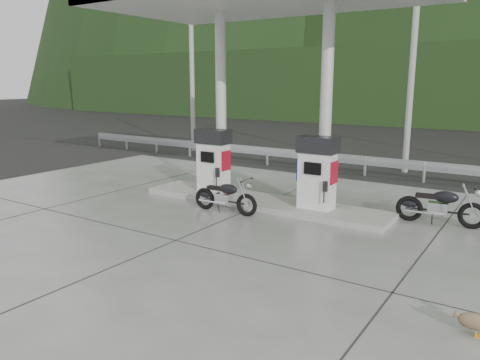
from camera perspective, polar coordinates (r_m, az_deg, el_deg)
The scene contains 15 objects.
ground at distance 10.70m, azimuth -4.31°, elevation -5.99°, with size 160.00×160.00×0.00m, color black.
forecourt_apron at distance 10.70m, azimuth -4.31°, elevation -5.94°, with size 18.00×14.00×0.02m, color slate.
pump_island at distance 12.66m, azimuth 2.60°, elevation -2.68°, with size 7.00×1.40×0.15m, color gray.
gas_pump_left at distance 13.33m, azimuth -3.28°, elevation 2.34°, with size 0.95×0.55×1.80m, color white, non-canonical shape.
gas_pump_right at distance 11.73m, azimuth 9.37°, elevation 0.88°, with size 0.95×0.55×1.80m, color white, non-canonical shape.
canopy_column_left at distance 13.48m, azimuth -2.33°, elevation 9.30°, with size 0.30×0.30×5.00m, color silver.
canopy_column_right at distance 11.90m, azimuth 10.43°, elevation 8.76°, with size 0.30×0.30×5.00m, color silver.
guardrail at distance 17.41m, azimuth 11.96°, elevation 3.15°, with size 26.00×0.16×1.42m, color #B0B3B9, non-canonical shape.
road at distance 20.78m, azimuth 15.44°, elevation 2.40°, with size 60.00×7.00×0.01m, color black.
utility_pole_a at distance 22.61m, azimuth -5.89°, elevation 13.67°, with size 0.22×0.22×8.00m, color gray.
utility_pole_b at distance 18.06m, azimuth 20.31°, elevation 13.47°, with size 0.22×0.22×8.00m, color gray.
tree_band at distance 38.55m, azimuth 24.47°, elevation 10.45°, with size 80.00×6.00×6.00m, color black.
motorcycle_left at distance 11.83m, azimuth -1.82°, elevation -2.07°, with size 1.71×0.54×0.81m, color black, non-canonical shape.
motorcycle_right at distance 11.78m, azimuth 23.23°, elevation -2.97°, with size 1.84×0.58×0.87m, color black, non-canonical shape.
duck at distance 7.08m, azimuth 26.74°, elevation -15.20°, with size 0.53×0.15×0.38m, color brown, non-canonical shape.
Camera 1 is at (6.26, -8.04, 3.29)m, focal length 35.00 mm.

